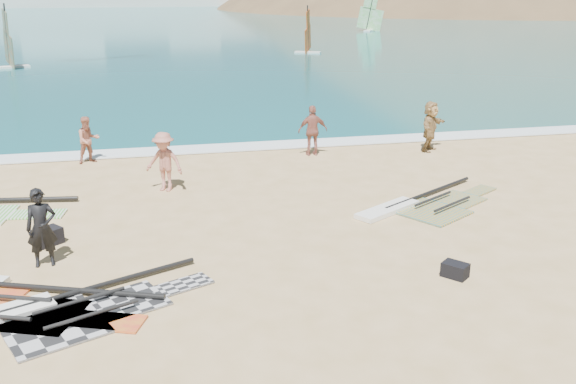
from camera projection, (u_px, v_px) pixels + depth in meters
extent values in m
plane|color=tan|center=(260.00, 319.00, 11.44)|extent=(300.00, 300.00, 0.00)
cube|color=#0B4E51|center=(151.00, 10.00, 133.93)|extent=(300.00, 240.00, 0.06)
cube|color=white|center=(201.00, 150.00, 22.86)|extent=(300.00, 1.20, 0.04)
cone|color=brown|center=(523.00, 7.00, 149.27)|extent=(143.00, 143.00, 45.00)
cube|color=#232325|center=(52.00, 325.00, 11.20)|extent=(2.21, 2.30, 0.04)
cube|color=#232325|center=(129.00, 301.00, 12.02)|extent=(1.62, 1.58, 0.04)
cube|color=#232325|center=(184.00, 285.00, 12.68)|extent=(1.20, 0.93, 0.04)
cylinder|color=black|center=(99.00, 286.00, 12.45)|extent=(3.79, 1.79, 0.10)
cylinder|color=black|center=(80.00, 301.00, 11.75)|extent=(1.58, 0.77, 0.07)
cylinder|color=black|center=(93.00, 314.00, 11.28)|extent=(1.58, 0.77, 0.07)
cube|color=green|center=(38.00, 214.00, 16.49)|extent=(1.43, 0.86, 0.04)
cube|color=orange|center=(429.00, 211.00, 16.71)|extent=(2.21, 2.26, 0.04)
cube|color=orange|center=(458.00, 200.00, 17.61)|extent=(1.60, 1.57, 0.04)
cube|color=orange|center=(479.00, 191.00, 18.34)|extent=(1.14, 0.97, 0.04)
cylinder|color=black|center=(429.00, 193.00, 17.94)|extent=(3.41, 2.14, 0.09)
cylinder|color=black|center=(433.00, 199.00, 17.26)|extent=(1.42, 0.91, 0.07)
cylinder|color=black|center=(452.00, 204.00, 16.85)|extent=(1.42, 0.91, 0.07)
cube|color=white|center=(388.00, 210.00, 16.72)|extent=(2.04, 1.55, 0.12)
cube|color=red|center=(40.00, 316.00, 11.48)|extent=(1.80, 1.74, 0.04)
cube|color=red|center=(109.00, 322.00, 11.29)|extent=(1.35, 1.01, 0.04)
cylinder|color=black|center=(49.00, 288.00, 12.36)|extent=(4.39, 1.79, 0.11)
cylinder|color=black|center=(3.00, 297.00, 11.90)|extent=(1.82, 0.77, 0.08)
cube|color=black|center=(48.00, 237.00, 14.62)|extent=(0.73, 0.71, 0.38)
cube|color=black|center=(455.00, 270.00, 13.02)|extent=(0.59, 0.61, 0.30)
imported|color=black|center=(41.00, 228.00, 13.34)|extent=(0.66, 0.48, 1.70)
imported|color=#BB7159|center=(88.00, 140.00, 21.05)|extent=(0.92, 0.83, 1.55)
imported|color=#B06A5B|center=(164.00, 162.00, 18.19)|extent=(1.28, 1.10, 1.71)
imported|color=#A05D4E|center=(313.00, 131.00, 21.93)|extent=(1.02, 0.45, 1.73)
imported|color=#A6814F|center=(430.00, 126.00, 22.51)|extent=(1.53, 1.54, 1.77)
cube|color=white|center=(11.00, 67.00, 44.14)|extent=(2.49, 1.52, 0.14)
cube|color=#E95512|center=(9.00, 50.00, 43.78)|extent=(1.12, 2.77, 2.62)
cube|color=#E95512|center=(5.00, 23.00, 43.21)|extent=(0.65, 1.57, 1.82)
cylinder|color=black|center=(7.00, 35.00, 43.46)|extent=(0.39, 0.81, 4.15)
cube|color=white|center=(308.00, 52.00, 53.39)|extent=(2.21, 1.46, 0.12)
cube|color=#BF040A|center=(308.00, 39.00, 53.06)|extent=(1.15, 2.41, 2.34)
cube|color=#BF040A|center=(308.00, 19.00, 52.56)|extent=(0.67, 1.37, 1.62)
cylinder|color=black|center=(308.00, 28.00, 52.78)|extent=(0.39, 0.71, 3.71)
cube|color=white|center=(370.00, 30.00, 76.81)|extent=(2.16, 2.67, 0.16)
cube|color=green|center=(370.00, 19.00, 76.40)|extent=(2.76, 1.90, 2.93)
cube|color=green|center=(371.00, 1.00, 75.77)|extent=(1.57, 1.09, 2.04)
cylinder|color=black|center=(371.00, 9.00, 76.05)|extent=(0.83, 0.61, 4.65)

